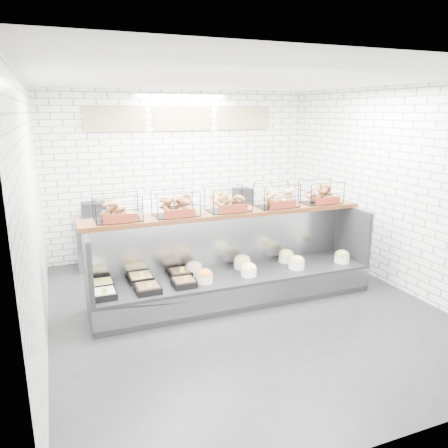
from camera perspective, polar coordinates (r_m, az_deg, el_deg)
name	(u,v)px	position (r m, az deg, el deg)	size (l,w,h in m)	color
ground	(242,308)	(6.13, 2.41, -10.86)	(5.50, 5.50, 0.00)	black
room_shell	(226,154)	(6.12, 0.30, 9.18)	(5.02, 5.51, 3.01)	white
display_case	(232,277)	(6.29, 1.01, -6.95)	(4.00, 0.90, 1.20)	black
bagel_shelf	(229,202)	(6.15, 0.59, 2.84)	(4.10, 0.50, 0.40)	#3E1D0D
prep_counter	(189,231)	(8.11, -4.62, -0.97)	(4.00, 0.60, 1.20)	#93969B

